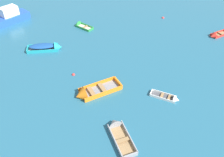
{
  "coord_description": "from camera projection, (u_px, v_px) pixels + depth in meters",
  "views": [
    {
      "loc": [
        0.88,
        3.2,
        14.97
      ],
      "look_at": [
        0.0,
        20.94,
        0.15
      ],
      "focal_mm": 37.26,
      "sensor_mm": 36.0,
      "label": 1
    }
  ],
  "objects": [
    {
      "name": "mooring_buoy_trailing",
      "position": [
        163.0,
        18.0,
        34.0
      ],
      "size": [
        0.4,
        0.4,
        0.4
      ],
      "primitive_type": "sphere",
      "color": "red",
      "rests_on": "ground_plane"
    },
    {
      "name": "mooring_buoy_far_field",
      "position": [
        73.0,
        75.0,
        23.82
      ],
      "size": [
        0.33,
        0.33,
        0.33
      ],
      "primitive_type": "sphere",
      "color": "red",
      "rests_on": "ground_plane"
    },
    {
      "name": "motor_launch_blue_near_left",
      "position": [
        3.0,
        19.0,
        32.09
      ],
      "size": [
        5.8,
        6.54,
        2.47
      ],
      "color": "blue",
      "rests_on": "ground_plane"
    },
    {
      "name": "rowboat_green_back_row_center",
      "position": [
        80.0,
        25.0,
        31.98
      ],
      "size": [
        2.9,
        2.47,
        0.97
      ],
      "color": "beige",
      "rests_on": "ground_plane"
    },
    {
      "name": "rowboat_white_far_back",
      "position": [
        171.0,
        98.0,
        21.02
      ],
      "size": [
        2.75,
        1.68,
        0.74
      ],
      "color": "#4C4C51",
      "rests_on": "ground_plane"
    },
    {
      "name": "rowboat_red_foreground_center",
      "position": [
        216.0,
        35.0,
        29.8
      ],
      "size": [
        3.03,
        2.34,
        0.88
      ],
      "color": "#99754C",
      "rests_on": "ground_plane"
    },
    {
      "name": "rowboat_orange_back_row_right",
      "position": [
        89.0,
        93.0,
        21.42
      ],
      "size": [
        4.56,
        3.55,
        1.47
      ],
      "color": "gray",
      "rests_on": "ground_plane"
    },
    {
      "name": "rowboat_turquoise_outer_left",
      "position": [
        49.0,
        47.0,
        27.33
      ],
      "size": [
        4.22,
        2.03,
        1.3
      ],
      "color": "gray",
      "rests_on": "ground_plane"
    },
    {
      "name": "rowboat_grey_center",
      "position": [
        117.0,
        130.0,
        18.28
      ],
      "size": [
        2.49,
        3.73,
        1.12
      ],
      "color": "#99754C",
      "rests_on": "ground_plane"
    }
  ]
}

